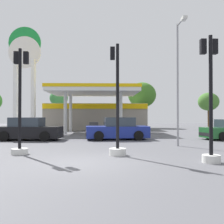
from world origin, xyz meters
TOP-DOWN VIEW (x-y plane):
  - ground_plane at (0.00, 0.00)m, footprint 90.00×90.00m
  - gas_station at (-0.41, 21.27)m, footprint 12.35×12.48m
  - station_pole_sign at (-8.22, 18.18)m, footprint 3.55×0.56m
  - car_2 at (-4.77, 8.57)m, footprint 4.66×2.31m
  - car_3 at (1.63, 8.80)m, footprint 4.70×2.39m
  - traffic_signal_0 at (1.24, 1.58)m, footprint 0.75×0.75m
  - traffic_signal_2 at (-3.18, 2.02)m, footprint 0.75×0.75m
  - traffic_signal_3 at (4.68, -0.18)m, footprint 0.67×0.69m
  - tree_1 at (-6.49, 29.24)m, footprint 2.81×2.81m
  - tree_2 at (6.21, 26.72)m, footprint 4.11×4.11m
  - tree_3 at (17.11, 28.98)m, footprint 3.23×3.23m
  - corner_streetlamp at (4.93, 4.59)m, footprint 0.24×1.48m

SIDE VIEW (x-z plane):
  - ground_plane at x=0.00m, z-range 0.00..0.00m
  - car_2 at x=-4.77m, z-range -0.08..1.55m
  - car_3 at x=1.63m, z-range -0.08..1.55m
  - traffic_signal_0 at x=1.24m, z-range -1.06..3.90m
  - traffic_signal_2 at x=-3.18m, z-range -0.61..4.22m
  - traffic_signal_3 at x=4.68m, z-range -0.49..4.30m
  - gas_station at x=-0.41m, z-range -0.32..4.34m
  - tree_3 at x=17.11m, z-range 1.25..6.65m
  - corner_streetlamp at x=4.93m, z-range 0.71..7.81m
  - tree_1 at x=-6.49m, z-range 1.60..7.31m
  - tree_2 at x=6.21m, z-range 1.45..8.12m
  - station_pole_sign at x=-8.22m, z-range 1.46..13.10m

